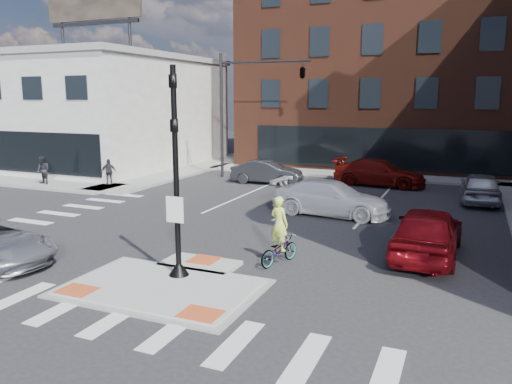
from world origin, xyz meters
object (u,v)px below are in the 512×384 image
at_px(pedestrian_a, 43,170).
at_px(white_pickup, 331,198).
at_px(pedestrian_b, 109,172).
at_px(bg_car_red, 379,173).
at_px(bg_car_dark, 267,172).
at_px(cyclist, 279,241).
at_px(red_sedan, 427,232).
at_px(bg_car_silver, 480,187).

bearing_deg(pedestrian_a, white_pickup, 8.03).
distance_m(pedestrian_a, pedestrian_b, 3.87).
bearing_deg(bg_car_red, pedestrian_b, 119.86).
height_order(bg_car_dark, bg_car_red, bg_car_red).
bearing_deg(cyclist, pedestrian_a, -4.80).
relative_size(red_sedan, bg_car_dark, 1.17).
bearing_deg(bg_car_silver, bg_car_dark, -6.94).
height_order(bg_car_silver, pedestrian_a, pedestrian_a).
bearing_deg(bg_car_silver, pedestrian_b, 8.39).
distance_m(bg_car_silver, pedestrian_b, 20.57).
height_order(bg_car_silver, bg_car_red, bg_car_red).
distance_m(white_pickup, pedestrian_b, 14.16).
relative_size(white_pickup, pedestrian_a, 3.18).
distance_m(bg_car_red, pedestrian_b, 16.16).
bearing_deg(cyclist, bg_car_silver, -96.55).
relative_size(red_sedan, pedestrian_a, 3.01).
height_order(red_sedan, bg_car_silver, red_sedan).
bearing_deg(pedestrian_a, red_sedan, -3.61).
bearing_deg(bg_car_silver, pedestrian_a, 10.46).
distance_m(bg_car_silver, cyclist, 14.19).
relative_size(bg_car_silver, pedestrian_a, 2.71).
bearing_deg(cyclist, pedestrian_b, -14.37).
distance_m(red_sedan, bg_car_silver, 10.43).
bearing_deg(red_sedan, white_pickup, -44.60).
relative_size(bg_car_red, pedestrian_a, 3.23).
relative_size(bg_car_dark, cyclist, 1.96).
bearing_deg(bg_car_dark, cyclist, -160.16).
bearing_deg(bg_car_silver, cyclist, 63.07).
bearing_deg(bg_car_red, cyclist, -176.31).
height_order(white_pickup, bg_car_silver, same).
height_order(bg_car_dark, pedestrian_b, pedestrian_b).
relative_size(white_pickup, bg_car_silver, 1.17).
height_order(red_sedan, white_pickup, red_sedan).
distance_m(bg_car_silver, bg_car_red, 6.29).
bearing_deg(pedestrian_a, pedestrian_b, 32.78).
xyz_separation_m(red_sedan, bg_car_dark, (-10.26, 11.35, -0.15)).
distance_m(cyclist, pedestrian_a, 19.36).
xyz_separation_m(bg_car_dark, cyclist, (6.00, -13.93, 0.03)).
relative_size(bg_car_silver, pedestrian_b, 3.02).
relative_size(bg_car_silver, bg_car_red, 0.84).
relative_size(white_pickup, bg_car_red, 0.98).
relative_size(red_sedan, white_pickup, 0.95).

